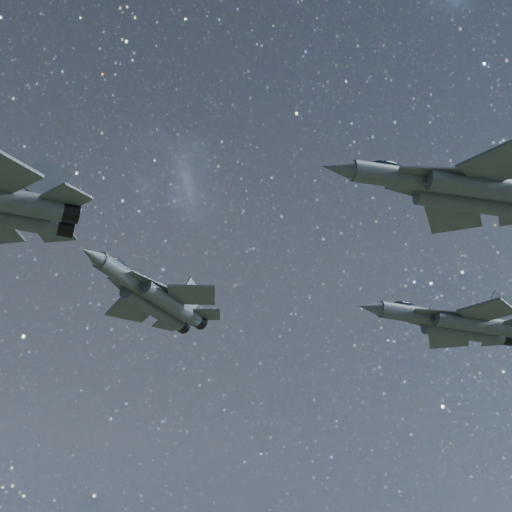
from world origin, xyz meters
TOP-DOWN VIEW (x-y plane):
  - jet_left at (0.88, 11.28)m, footprint 16.59×10.86m
  - jet_right at (7.98, -18.00)m, footprint 16.75×11.09m
  - jet_slot at (25.56, -1.64)m, footprint 17.34×11.71m

SIDE VIEW (x-z plane):
  - jet_right at x=7.98m, z-range 139.68..143.95m
  - jet_slot at x=25.56m, z-range 140.03..144.40m
  - jet_left at x=0.88m, z-range 140.86..145.14m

